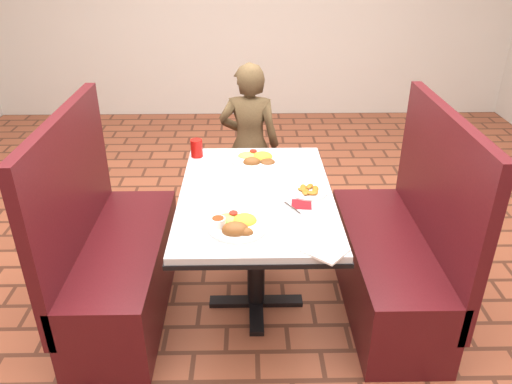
% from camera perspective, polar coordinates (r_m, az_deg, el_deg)
% --- Properties ---
extents(dining_table, '(0.81, 1.21, 0.75)m').
position_cam_1_polar(dining_table, '(2.67, 0.00, -1.83)').
color(dining_table, silver).
rests_on(dining_table, ground).
extents(booth_bench_left, '(0.47, 1.20, 1.17)m').
position_cam_1_polar(booth_bench_left, '(2.94, -15.86, -7.40)').
color(booth_bench_left, '#4D1116').
rests_on(booth_bench_left, ground).
extents(booth_bench_right, '(0.47, 1.20, 1.17)m').
position_cam_1_polar(booth_bench_right, '(2.97, 15.73, -7.08)').
color(booth_bench_right, '#4D1116').
rests_on(booth_bench_right, ground).
extents(diner_person, '(0.47, 0.34, 1.19)m').
position_cam_1_polar(diner_person, '(3.63, -0.75, 5.41)').
color(diner_person, brown).
rests_on(diner_person, ground).
extents(near_dinner_plate, '(0.28, 0.28, 0.09)m').
position_cam_1_polar(near_dinner_plate, '(2.30, -2.26, -3.50)').
color(near_dinner_plate, white).
rests_on(near_dinner_plate, dining_table).
extents(far_dinner_plate, '(0.30, 0.30, 0.08)m').
position_cam_1_polar(far_dinner_plate, '(2.97, 0.14, 3.97)').
color(far_dinner_plate, white).
rests_on(far_dinner_plate, dining_table).
extents(plantain_plate, '(0.19, 0.19, 0.03)m').
position_cam_1_polar(plantain_plate, '(2.62, 6.05, 0.10)').
color(plantain_plate, white).
rests_on(plantain_plate, dining_table).
extents(maroon_napkin, '(0.11, 0.11, 0.00)m').
position_cam_1_polar(maroon_napkin, '(2.52, 5.22, -1.42)').
color(maroon_napkin, maroon).
rests_on(maroon_napkin, dining_table).
extents(spoon_utensil, '(0.08, 0.12, 0.00)m').
position_cam_1_polar(spoon_utensil, '(2.47, 4.19, -1.83)').
color(spoon_utensil, '#BCBDC1').
rests_on(spoon_utensil, dining_table).
extents(red_tumbler, '(0.07, 0.07, 0.11)m').
position_cam_1_polar(red_tumbler, '(3.05, -6.80, 5.00)').
color(red_tumbler, '#B7100C').
rests_on(red_tumbler, dining_table).
extents(paper_napkin, '(0.24, 0.24, 0.01)m').
position_cam_1_polar(paper_napkin, '(2.18, 7.57, -6.50)').
color(paper_napkin, white).
rests_on(paper_napkin, dining_table).
extents(knife_utensil, '(0.06, 0.16, 0.00)m').
position_cam_1_polar(knife_utensil, '(2.29, -1.69, -4.21)').
color(knife_utensil, silver).
rests_on(knife_utensil, dining_table).
extents(fork_utensil, '(0.03, 0.15, 0.00)m').
position_cam_1_polar(fork_utensil, '(2.32, -2.32, -3.80)').
color(fork_utensil, silver).
rests_on(fork_utensil, dining_table).
extents(lettuce_shreds, '(0.28, 0.32, 0.00)m').
position_cam_1_polar(lettuce_shreds, '(2.68, 0.83, 0.62)').
color(lettuce_shreds, '#95C54E').
rests_on(lettuce_shreds, dining_table).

